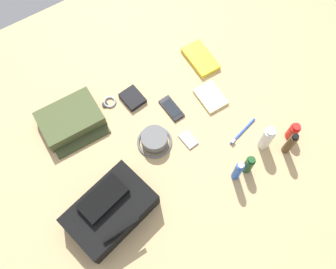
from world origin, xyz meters
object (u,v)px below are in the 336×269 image
deodorant_spray (238,171)px  paperback_novel (200,59)px  toiletry_pouch (71,120)px  shampoo_bottle (249,164)px  media_player (188,139)px  sunscreen_spray (293,131)px  notepad (211,97)px  cell_phone (171,108)px  toothbrush (241,133)px  toothpaste_tube (267,138)px  backpack (110,210)px  bucket_hat (154,140)px  wristwatch (109,102)px  cologne_bottle (290,144)px  wallet (133,98)px

deodorant_spray → paperback_novel: bearing=-110.8°
toiletry_pouch → shampoo_bottle: bearing=131.5°
toiletry_pouch → media_player: bearing=138.4°
sunscreen_spray → notepad: size_ratio=0.70×
cell_phone → toothbrush: toothbrush is taller
toothbrush → toothpaste_tube: bearing=115.8°
backpack → paperback_novel: size_ratio=1.95×
bucket_hat → toothbrush: 0.40m
paperback_novel → shampoo_bottle: bearing=74.7°
paperback_novel → wristwatch: (0.51, -0.03, -0.01)m
cell_phone → notepad: (-0.19, 0.05, 0.00)m
backpack → bucket_hat: (-0.32, -0.18, -0.03)m
backpack → sunscreen_spray: backpack is taller
cologne_bottle → backpack: bearing=-12.2°
paperback_novel → wallet: 0.41m
deodorant_spray → media_player: bearing=-73.5°
cologne_bottle → paperback_novel: (0.04, -0.61, -0.06)m
backpack → shampoo_bottle: (-0.60, 0.15, -0.00)m
media_player → notepad: 0.25m
toiletry_pouch → wallet: size_ratio=2.55×
paperback_novel → media_player: 0.45m
paperback_novel → cell_phone: paperback_novel is taller
toothpaste_tube → media_player: 0.35m
media_player → cell_phone: bearing=-97.3°
sunscreen_spray → wristwatch: bearing=-44.3°
media_player → wristwatch: bearing=-59.9°
wallet → bucket_hat: bearing=77.2°
cologne_bottle → paperback_novel: size_ratio=0.78×
backpack → paperback_novel: bearing=-150.0°
cell_phone → toothbrush: 0.35m
shampoo_bottle → cologne_bottle: bearing=173.3°
shampoo_bottle → paperback_novel: shampoo_bottle is taller
deodorant_spray → notepad: (-0.14, -0.38, -0.07)m
cologne_bottle → notepad: size_ratio=1.05×
toiletry_pouch → deodorant_spray: deodorant_spray is taller
toiletry_pouch → paperback_novel: size_ratio=1.40×
cologne_bottle → deodorant_spray: (0.27, -0.02, -0.00)m
deodorant_spray → wallet: 0.61m
cologne_bottle → sunscreen_spray: bearing=-146.5°
shampoo_bottle → wristwatch: bearing=-60.6°
paperback_novel → media_player: bearing=48.0°
sunscreen_spray → media_player: size_ratio=1.19×
shampoo_bottle → toothbrush: shampoo_bottle is taller
cell_phone → toiletry_pouch: bearing=-23.5°
toiletry_pouch → cologne_bottle: cologne_bottle is taller
wristwatch → bucket_hat: bearing=104.5°
deodorant_spray → wristwatch: deodorant_spray is taller
sunscreen_spray → wristwatch: (0.62, -0.60, -0.04)m
paperback_novel → notepad: bearing=67.9°
toothpaste_tube → toothbrush: bearing=-64.2°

